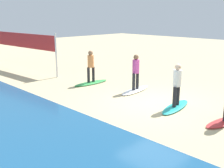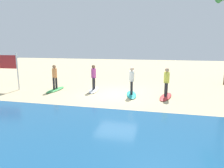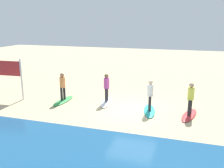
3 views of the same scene
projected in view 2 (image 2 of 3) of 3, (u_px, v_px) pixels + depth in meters
The scene contains 9 objects.
ground_plane at pixel (117, 95), 12.40m from camera, with size 60.00×60.00×0.00m, color #CCB789.
surfboard_red at pixel (166, 97), 11.73m from camera, with size 2.10×0.56×0.09m, color red.
surfer_red at pixel (167, 80), 11.54m from camera, with size 0.32×0.45×1.64m.
surfboard_teal at pixel (131, 95), 12.21m from camera, with size 2.10×0.56×0.09m, color teal.
surfer_teal at pixel (132, 79), 12.01m from camera, with size 0.32×0.46×1.64m.
surfboard_white at pixel (94, 90), 13.49m from camera, with size 2.10×0.56×0.09m, color white.
surfer_white at pixel (94, 75), 13.30m from camera, with size 0.32×0.46×1.64m.
surfboard_green at pixel (55, 90), 13.55m from camera, with size 2.10×0.56×0.09m, color green.
surfer_green at pixel (55, 75), 13.36m from camera, with size 0.32×0.46×1.64m.
Camera 2 is at (-2.47, 11.79, 3.03)m, focal length 32.12 mm.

